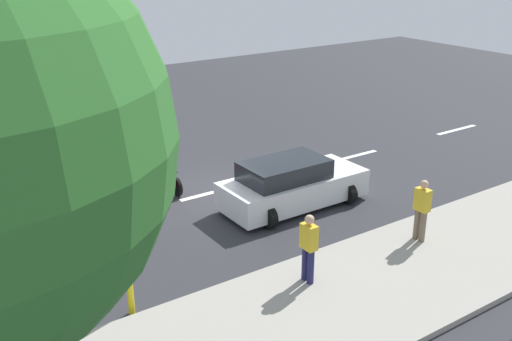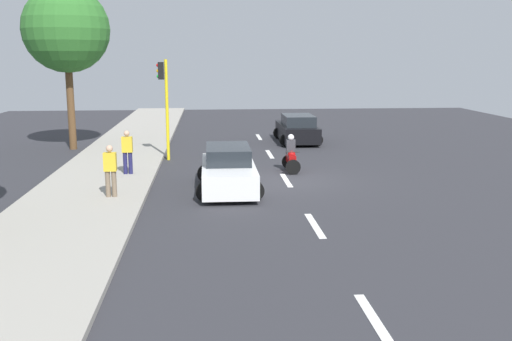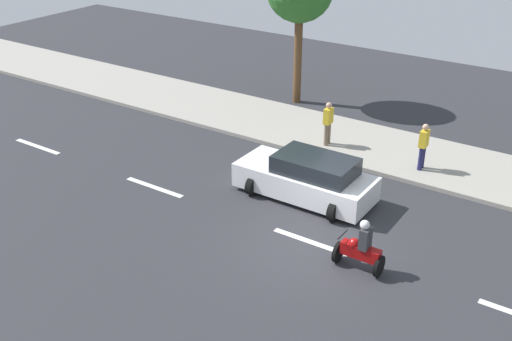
# 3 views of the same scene
# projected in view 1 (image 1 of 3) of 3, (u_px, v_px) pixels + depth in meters

# --- Properties ---
(ground_plane) EXTENTS (40.00, 60.00, 0.10)m
(ground_plane) POSITION_uv_depth(u_px,v_px,m) (214.00, 194.00, 19.13)
(ground_plane) COLOR #2D2D33
(sidewalk) EXTENTS (4.00, 60.00, 0.15)m
(sidewalk) POSITION_uv_depth(u_px,v_px,m) (368.00, 289.00, 13.69)
(sidewalk) COLOR #9E998E
(sidewalk) RESTS_ON ground
(lane_stripe_north) EXTENTS (0.20, 2.40, 0.01)m
(lane_stripe_north) POSITION_uv_depth(u_px,v_px,m) (20.00, 242.00, 15.96)
(lane_stripe_north) COLOR white
(lane_stripe_north) RESTS_ON ground
(lane_stripe_mid) EXTENTS (0.20, 2.40, 0.01)m
(lane_stripe_mid) POSITION_uv_depth(u_px,v_px,m) (214.00, 192.00, 19.11)
(lane_stripe_mid) COLOR white
(lane_stripe_mid) RESTS_ON ground
(lane_stripe_south) EXTENTS (0.20, 2.40, 0.01)m
(lane_stripe_south) POSITION_uv_depth(u_px,v_px,m) (352.00, 157.00, 22.26)
(lane_stripe_south) COLOR white
(lane_stripe_south) RESTS_ON ground
(lane_stripe_far_south) EXTENTS (0.20, 2.40, 0.01)m
(lane_stripe_far_south) POSITION_uv_depth(u_px,v_px,m) (457.00, 130.00, 25.42)
(lane_stripe_far_south) COLOR white
(lane_stripe_far_south) RESTS_ON ground
(car_white) EXTENTS (2.24, 4.52, 1.52)m
(car_white) POSITION_uv_depth(u_px,v_px,m) (291.00, 184.00, 17.86)
(car_white) COLOR white
(car_white) RESTS_ON ground
(motorcycle) EXTENTS (0.60, 1.30, 1.53)m
(motorcycle) POSITION_uv_depth(u_px,v_px,m) (158.00, 181.00, 18.30)
(motorcycle) COLOR black
(motorcycle) RESTS_ON ground
(pedestrian_near_signal) EXTENTS (0.40, 0.24, 1.69)m
(pedestrian_near_signal) POSITION_uv_depth(u_px,v_px,m) (422.00, 208.00, 15.45)
(pedestrian_near_signal) COLOR #72604C
(pedestrian_near_signal) RESTS_ON sidewalk
(pedestrian_by_tree) EXTENTS (0.40, 0.24, 1.69)m
(pedestrian_by_tree) POSITION_uv_depth(u_px,v_px,m) (309.00, 246.00, 13.53)
(pedestrian_by_tree) COLOR #1E1E4C
(pedestrian_by_tree) RESTS_ON sidewalk
(traffic_light_corner) EXTENTS (0.49, 0.24, 4.50)m
(traffic_light_corner) POSITION_uv_depth(u_px,v_px,m) (123.00, 190.00, 11.78)
(traffic_light_corner) COLOR yellow
(traffic_light_corner) RESTS_ON ground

